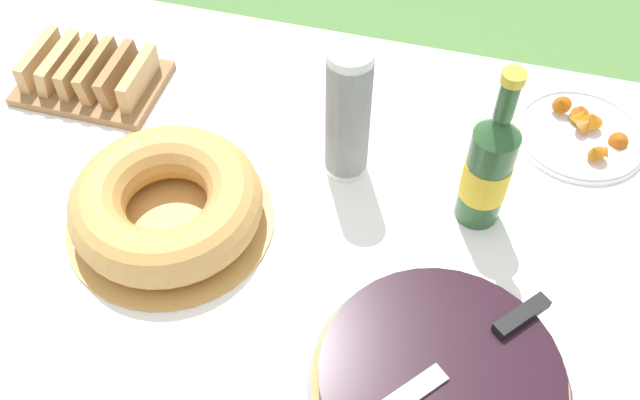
{
  "coord_description": "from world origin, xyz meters",
  "views": [
    {
      "loc": [
        0.28,
        -0.65,
        1.6
      ],
      "look_at": [
        0.1,
        0.01,
        0.74
      ],
      "focal_mm": 40.0,
      "sensor_mm": 36.0,
      "label": 1
    }
  ],
  "objects_px": {
    "berry_tart": "(439,382)",
    "bundt_cake": "(167,204)",
    "cup_stack": "(348,115)",
    "bread_board": "(90,75)",
    "snack_plate_near": "(582,132)",
    "serving_knife": "(460,359)",
    "cider_bottle_green": "(488,168)"
  },
  "relations": [
    {
      "from": "cup_stack",
      "to": "cider_bottle_green",
      "type": "relative_size",
      "value": 0.85
    },
    {
      "from": "serving_knife",
      "to": "bread_board",
      "type": "height_order",
      "value": "bread_board"
    },
    {
      "from": "bundt_cake",
      "to": "bread_board",
      "type": "bearing_deg",
      "value": 135.45
    },
    {
      "from": "bundt_cake",
      "to": "snack_plate_near",
      "type": "xyz_separation_m",
      "value": [
        0.63,
        0.36,
        -0.03
      ]
    },
    {
      "from": "bundt_cake",
      "to": "berry_tart",
      "type": "bearing_deg",
      "value": -20.77
    },
    {
      "from": "berry_tart",
      "to": "bundt_cake",
      "type": "bearing_deg",
      "value": 159.23
    },
    {
      "from": "berry_tart",
      "to": "bundt_cake",
      "type": "xyz_separation_m",
      "value": [
        -0.46,
        0.17,
        0.02
      ]
    },
    {
      "from": "bundt_cake",
      "to": "bread_board",
      "type": "relative_size",
      "value": 1.28
    },
    {
      "from": "serving_knife",
      "to": "cup_stack",
      "type": "relative_size",
      "value": 1.18
    },
    {
      "from": "berry_tart",
      "to": "cup_stack",
      "type": "distance_m",
      "value": 0.43
    },
    {
      "from": "bread_board",
      "to": "bundt_cake",
      "type": "bearing_deg",
      "value": -44.55
    },
    {
      "from": "berry_tart",
      "to": "snack_plate_near",
      "type": "height_order",
      "value": "same"
    },
    {
      "from": "bread_board",
      "to": "serving_knife",
      "type": "bearing_deg",
      "value": -29.05
    },
    {
      "from": "cup_stack",
      "to": "bundt_cake",
      "type": "bearing_deg",
      "value": -142.61
    },
    {
      "from": "berry_tart",
      "to": "cup_stack",
      "type": "bearing_deg",
      "value": 120.85
    },
    {
      "from": "cider_bottle_green",
      "to": "bread_board",
      "type": "relative_size",
      "value": 1.15
    },
    {
      "from": "serving_knife",
      "to": "cup_stack",
      "type": "bearing_deg",
      "value": -104.79
    },
    {
      "from": "snack_plate_near",
      "to": "serving_knife",
      "type": "bearing_deg",
      "value": -106.29
    },
    {
      "from": "berry_tart",
      "to": "cup_stack",
      "type": "xyz_separation_m",
      "value": [
        -0.21,
        0.36,
        0.1
      ]
    },
    {
      "from": "bundt_cake",
      "to": "serving_knife",
      "type": "bearing_deg",
      "value": -17.61
    },
    {
      "from": "serving_knife",
      "to": "snack_plate_near",
      "type": "xyz_separation_m",
      "value": [
        0.15,
        0.51,
        -0.05
      ]
    },
    {
      "from": "berry_tart",
      "to": "cider_bottle_green",
      "type": "height_order",
      "value": "cider_bottle_green"
    },
    {
      "from": "cider_bottle_green",
      "to": "serving_knife",
      "type": "bearing_deg",
      "value": -88.78
    },
    {
      "from": "berry_tart",
      "to": "bread_board",
      "type": "height_order",
      "value": "bread_board"
    },
    {
      "from": "berry_tart",
      "to": "serving_knife",
      "type": "relative_size",
      "value": 1.18
    },
    {
      "from": "bundt_cake",
      "to": "cider_bottle_green",
      "type": "xyz_separation_m",
      "value": [
        0.47,
        0.15,
        0.06
      ]
    },
    {
      "from": "bundt_cake",
      "to": "snack_plate_near",
      "type": "height_order",
      "value": "bundt_cake"
    },
    {
      "from": "bundt_cake",
      "to": "snack_plate_near",
      "type": "relative_size",
      "value": 1.46
    },
    {
      "from": "snack_plate_near",
      "to": "cider_bottle_green",
      "type": "bearing_deg",
      "value": -125.67
    },
    {
      "from": "berry_tart",
      "to": "serving_knife",
      "type": "xyz_separation_m",
      "value": [
        0.02,
        0.02,
        0.04
      ]
    },
    {
      "from": "serving_knife",
      "to": "cider_bottle_green",
      "type": "distance_m",
      "value": 0.3
    },
    {
      "from": "bundt_cake",
      "to": "bread_board",
      "type": "xyz_separation_m",
      "value": [
        -0.26,
        0.26,
        -0.02
      ]
    }
  ]
}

